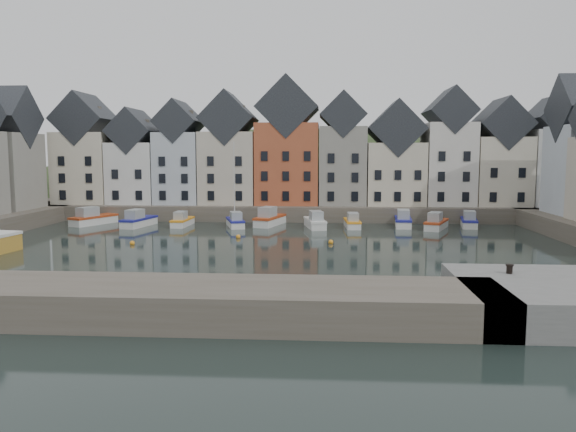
{
  "coord_description": "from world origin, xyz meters",
  "views": [
    {
      "loc": [
        5.33,
        -51.71,
        9.17
      ],
      "look_at": [
        1.55,
        6.0,
        2.69
      ],
      "focal_mm": 35.0,
      "sensor_mm": 36.0,
      "label": 1
    }
  ],
  "objects": [
    {
      "name": "mooring_bollard",
      "position": [
        16.42,
        -17.91,
        2.31
      ],
      "size": [
        0.48,
        0.48,
        0.56
      ],
      "color": "black",
      "rests_on": "near_quay"
    },
    {
      "name": "ground",
      "position": [
        0.0,
        0.0,
        0.0
      ],
      "size": [
        260.0,
        260.0,
        0.0
      ],
      "primitive_type": "plane",
      "color": "black",
      "rests_on": "ground"
    },
    {
      "name": "boat_a",
      "position": [
        -24.53,
        18.28,
        0.76
      ],
      "size": [
        4.65,
        6.92,
        2.56
      ],
      "rotation": [
        0.0,
        0.0,
        -0.43
      ],
      "color": "silver",
      "rests_on": "ground"
    },
    {
      "name": "boat_g",
      "position": [
        8.79,
        17.5,
        0.63
      ],
      "size": [
        1.99,
        5.61,
        2.12
      ],
      "rotation": [
        0.0,
        0.0,
        0.05
      ],
      "color": "silver",
      "rests_on": "ground"
    },
    {
      "name": "boat_j",
      "position": [
        23.38,
        19.21,
        0.68
      ],
      "size": [
        2.89,
        6.16,
        2.27
      ],
      "rotation": [
        0.0,
        0.0,
        -0.18
      ],
      "color": "silver",
      "rests_on": "ground"
    },
    {
      "name": "boat_b",
      "position": [
        -18.02,
        16.79,
        0.73
      ],
      "size": [
        3.14,
        6.64,
        2.45
      ],
      "rotation": [
        0.0,
        0.0,
        -0.19
      ],
      "color": "silver",
      "rests_on": "ground"
    },
    {
      "name": "boat_h",
      "position": [
        15.2,
        19.0,
        0.72
      ],
      "size": [
        2.59,
        6.49,
        2.43
      ],
      "rotation": [
        0.0,
        0.0,
        -0.1
      ],
      "color": "silver",
      "rests_on": "ground"
    },
    {
      "name": "hillside",
      "position": [
        0.02,
        56.0,
        -17.96
      ],
      "size": [
        153.6,
        70.4,
        64.0
      ],
      "color": "#27381C",
      "rests_on": "ground"
    },
    {
      "name": "boat_i",
      "position": [
        18.87,
        16.78,
        0.7
      ],
      "size": [
        4.03,
        6.36,
        2.34
      ],
      "rotation": [
        0.0,
        0.0,
        -0.38
      ],
      "color": "silver",
      "rests_on": "ground"
    },
    {
      "name": "boat_e",
      "position": [
        -1.63,
        19.13,
        0.79
      ],
      "size": [
        3.95,
        7.26,
        2.66
      ],
      "rotation": [
        0.0,
        0.0,
        -0.27
      ],
      "color": "silver",
      "rests_on": "ground"
    },
    {
      "name": "far_quay",
      "position": [
        0.0,
        30.0,
        1.0
      ],
      "size": [
        90.0,
        16.0,
        2.0
      ],
      "primitive_type": "cube",
      "color": "#514B3E",
      "rests_on": "ground"
    },
    {
      "name": "far_terrace",
      "position": [
        3.21,
        28.0,
        8.88
      ],
      "size": [
        72.37,
        8.16,
        17.78
      ],
      "color": "beige",
      "rests_on": "far_quay"
    },
    {
      "name": "near_wall",
      "position": [
        -10.0,
        -22.0,
        1.0
      ],
      "size": [
        50.0,
        6.0,
        2.0
      ],
      "primitive_type": "cube",
      "color": "#514B3E",
      "rests_on": "ground"
    },
    {
      "name": "boat_f",
      "position": [
        4.19,
        17.0,
        0.71
      ],
      "size": [
        3.05,
        6.46,
        2.38
      ],
      "rotation": [
        0.0,
        0.0,
        0.19
      ],
      "color": "silver",
      "rests_on": "ground"
    },
    {
      "name": "mooring_buoys",
      "position": [
        -4.0,
        5.33,
        0.15
      ],
      "size": [
        20.5,
        5.5,
        0.5
      ],
      "color": "orange",
      "rests_on": "ground"
    },
    {
      "name": "boat_c",
      "position": [
        -12.63,
        17.65,
        0.63
      ],
      "size": [
        1.9,
        5.56,
        2.11
      ],
      "rotation": [
        0.0,
        0.0,
        -0.04
      ],
      "color": "silver",
      "rests_on": "ground"
    },
    {
      "name": "boat_d",
      "position": [
        -5.77,
        17.23,
        0.7
      ],
      "size": [
        3.26,
        5.9,
        10.77
      ],
      "rotation": [
        0.0,
        0.0,
        0.28
      ],
      "color": "silver",
      "rests_on": "ground"
    }
  ]
}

